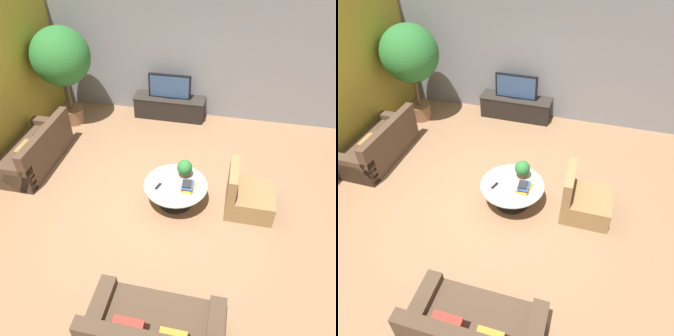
{
  "view_description": "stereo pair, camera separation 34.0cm",
  "coord_description": "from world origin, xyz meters",
  "views": [
    {
      "loc": [
        1.09,
        -3.96,
        4.27
      ],
      "look_at": [
        0.19,
        0.34,
        0.55
      ],
      "focal_mm": 35.0,
      "sensor_mm": 36.0,
      "label": 1
    },
    {
      "loc": [
        1.42,
        -3.88,
        4.27
      ],
      "look_at": [
        0.19,
        0.34,
        0.55
      ],
      "focal_mm": 35.0,
      "sensor_mm": 36.0,
      "label": 2
    }
  ],
  "objects": [
    {
      "name": "book_stack",
      "position": [
        0.59,
        0.04,
        0.48
      ],
      "size": [
        0.24,
        0.33,
        0.12
      ],
      "color": "gold",
      "rests_on": "coffee_table"
    },
    {
      "name": "couch_near_entry",
      "position": [
        0.58,
        -2.34,
        0.28
      ],
      "size": [
        1.6,
        0.84,
        0.84
      ],
      "rotation": [
        0.0,
        0.0,
        3.14
      ],
      "color": "#4C3828",
      "rests_on": "ground"
    },
    {
      "name": "potted_palm_tall",
      "position": [
        -2.54,
        2.25,
        1.53
      ],
      "size": [
        1.26,
        1.26,
        2.22
      ],
      "color": "brown",
      "rests_on": "ground"
    },
    {
      "name": "television",
      "position": [
        -0.32,
        2.94,
        0.8
      ],
      "size": [
        1.0,
        0.13,
        0.57
      ],
      "color": "black",
      "rests_on": "media_console"
    },
    {
      "name": "armchair_wicker",
      "position": [
        1.6,
        0.19,
        0.27
      ],
      "size": [
        0.8,
        0.76,
        0.86
      ],
      "rotation": [
        0.0,
        0.0,
        1.57
      ],
      "color": "olive",
      "rests_on": "ground"
    },
    {
      "name": "ground_plane",
      "position": [
        0.0,
        0.0,
        0.0
      ],
      "size": [
        24.0,
        24.0,
        0.0
      ],
      "primitive_type": "plane",
      "color": "#8C6647"
    },
    {
      "name": "couch_by_wall",
      "position": [
        -2.58,
        0.61,
        0.29
      ],
      "size": [
        0.84,
        1.79,
        0.84
      ],
      "rotation": [
        0.0,
        0.0,
        -1.57
      ],
      "color": "#4C3828",
      "rests_on": "ground"
    },
    {
      "name": "back_wall_stone",
      "position": [
        0.0,
        3.26,
        1.5
      ],
      "size": [
        7.4,
        0.12,
        3.0
      ],
      "primitive_type": "cube",
      "color": "slate",
      "rests_on": "ground"
    },
    {
      "name": "remote_black",
      "position": [
        0.09,
        -0.03,
        0.44
      ],
      "size": [
        0.09,
        0.16,
        0.02
      ],
      "primitive_type": "cube",
      "rotation": [
        0.0,
        0.0,
        -0.34
      ],
      "color": "black",
      "rests_on": "coffee_table"
    },
    {
      "name": "media_console",
      "position": [
        -0.32,
        2.94,
        0.27
      ],
      "size": [
        1.7,
        0.5,
        0.52
      ],
      "color": "black",
      "rests_on": "ground"
    },
    {
      "name": "coffee_table",
      "position": [
        0.37,
        0.09,
        0.3
      ],
      "size": [
        1.1,
        1.1,
        0.43
      ],
      "color": "black",
      "rests_on": "ground"
    },
    {
      "name": "potted_plant_tabletop",
      "position": [
        0.48,
        0.34,
        0.61
      ],
      "size": [
        0.27,
        0.27,
        0.33
      ],
      "color": "brown",
      "rests_on": "coffee_table"
    }
  ]
}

